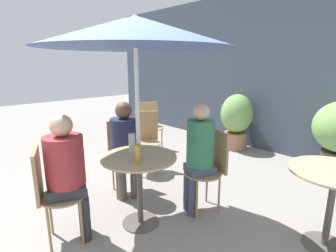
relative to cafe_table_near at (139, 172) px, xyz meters
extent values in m
plane|color=gray|center=(0.08, -0.22, -0.59)|extent=(20.00, 20.00, 0.00)
cube|color=#3D4756|center=(0.08, 3.28, 0.91)|extent=(10.00, 0.06, 3.00)
cylinder|color=#514C47|center=(0.00, 0.00, -0.58)|extent=(0.39, 0.39, 0.01)
cylinder|color=#514C47|center=(0.00, 0.00, -0.21)|extent=(0.06, 0.06, 0.72)
cylinder|color=tan|center=(0.00, 0.00, 0.16)|extent=(0.76, 0.76, 0.02)
cylinder|color=#514C47|center=(1.46, 1.05, -0.58)|extent=(0.39, 0.39, 0.01)
cylinder|color=#514C47|center=(1.46, 1.05, -0.21)|extent=(0.06, 0.06, 0.72)
cylinder|color=tan|center=(1.46, 1.05, 0.16)|extent=(0.78, 0.78, 0.02)
cylinder|color=#997F56|center=(0.27, 0.68, -0.12)|extent=(0.43, 0.43, 0.02)
cylinder|color=#9E7A4C|center=(0.45, 0.76, -0.36)|extent=(0.02, 0.02, 0.45)
cylinder|color=#9E7A4C|center=(0.20, 0.86, -0.36)|extent=(0.02, 0.02, 0.45)
cylinder|color=#9E7A4C|center=(0.35, 0.50, -0.36)|extent=(0.02, 0.02, 0.45)
cylinder|color=#9E7A4C|center=(0.09, 0.61, -0.36)|extent=(0.02, 0.02, 0.45)
cube|color=#9E7A4C|center=(0.35, 0.86, 0.12)|extent=(0.35, 0.16, 0.47)
cylinder|color=#997F56|center=(-0.68, 0.27, -0.12)|extent=(0.43, 0.43, 0.02)
cylinder|color=#9E7A4C|center=(-0.76, 0.45, -0.36)|extent=(0.02, 0.02, 0.45)
cylinder|color=#9E7A4C|center=(-0.86, 0.20, -0.36)|extent=(0.02, 0.02, 0.45)
cylinder|color=#9E7A4C|center=(-0.50, 0.35, -0.36)|extent=(0.02, 0.02, 0.45)
cylinder|color=#9E7A4C|center=(-0.61, 0.09, -0.36)|extent=(0.02, 0.02, 0.45)
cube|color=#9E7A4C|center=(-0.86, 0.35, 0.12)|extent=(0.16, 0.35, 0.47)
cylinder|color=#997F56|center=(-0.27, -0.68, -0.12)|extent=(0.43, 0.43, 0.02)
cylinder|color=#9E7A4C|center=(-0.45, -0.76, -0.36)|extent=(0.02, 0.02, 0.45)
cylinder|color=#9E7A4C|center=(-0.20, -0.86, -0.36)|extent=(0.02, 0.02, 0.45)
cylinder|color=#9E7A4C|center=(-0.35, -0.50, -0.36)|extent=(0.02, 0.02, 0.45)
cylinder|color=#9E7A4C|center=(-0.09, -0.61, -0.36)|extent=(0.02, 0.02, 0.45)
cube|color=#9E7A4C|center=(-0.35, -0.86, 0.12)|extent=(0.35, 0.16, 0.47)
cylinder|color=#997F56|center=(-1.73, 1.60, -0.12)|extent=(0.43, 0.43, 0.02)
cylinder|color=#9E7A4C|center=(-1.82, 1.78, -0.36)|extent=(0.02, 0.02, 0.45)
cylinder|color=#9E7A4C|center=(-1.91, 1.51, -0.36)|extent=(0.02, 0.02, 0.45)
cylinder|color=#9E7A4C|center=(-1.56, 1.68, -0.36)|extent=(0.02, 0.02, 0.45)
cylinder|color=#9E7A4C|center=(-1.65, 1.42, -0.36)|extent=(0.02, 0.02, 0.45)
cube|color=#9E7A4C|center=(-1.92, 1.66, 0.12)|extent=(0.15, 0.35, 0.47)
cylinder|color=#997F56|center=(-1.02, 0.89, -0.12)|extent=(0.43, 0.43, 0.02)
cylinder|color=#9E7A4C|center=(-1.04, 1.08, -0.36)|extent=(0.02, 0.02, 0.45)
cylinder|color=#9E7A4C|center=(-1.21, 0.87, -0.36)|extent=(0.02, 0.02, 0.45)
cylinder|color=#9E7A4C|center=(-0.82, 0.91, -0.36)|extent=(0.02, 0.02, 0.45)
cylinder|color=#9E7A4C|center=(-0.99, 0.69, -0.36)|extent=(0.02, 0.02, 0.45)
cube|color=#9E7A4C|center=(-1.17, 1.01, 0.12)|extent=(0.25, 0.30, 0.47)
cylinder|color=#42475B|center=(0.15, 0.57, -0.36)|extent=(0.09, 0.09, 0.45)
cylinder|color=#42475B|center=(0.28, 0.51, -0.36)|extent=(0.09, 0.09, 0.45)
cube|color=#42475B|center=(0.26, 0.65, -0.07)|extent=(0.35, 0.37, 0.09)
cylinder|color=#337551|center=(0.26, 0.65, 0.23)|extent=(0.31, 0.31, 0.51)
sphere|color=#DBAD89|center=(0.26, 0.65, 0.58)|extent=(0.18, 0.18, 0.18)
cylinder|color=brown|center=(-0.55, 0.14, -0.36)|extent=(0.10, 0.10, 0.45)
cylinder|color=brown|center=(-0.50, 0.28, -0.36)|extent=(0.10, 0.10, 0.45)
cube|color=brown|center=(-0.65, 0.26, -0.06)|extent=(0.42, 0.40, 0.10)
cylinder|color=#232847|center=(-0.65, 0.26, 0.21)|extent=(0.35, 0.35, 0.43)
sphere|color=brown|center=(-0.65, 0.26, 0.53)|extent=(0.21, 0.21, 0.21)
cylinder|color=#2D2D33|center=(-0.14, -0.55, -0.36)|extent=(0.10, 0.10, 0.45)
cylinder|color=#2D2D33|center=(-0.28, -0.50, -0.36)|extent=(0.10, 0.10, 0.45)
cube|color=#2D2D33|center=(-0.26, -0.65, -0.06)|extent=(0.40, 0.42, 0.10)
cylinder|color=#9E2D33|center=(-0.26, -0.65, 0.22)|extent=(0.35, 0.35, 0.46)
sphere|color=#DBAD89|center=(-0.26, -0.65, 0.55)|extent=(0.20, 0.20, 0.20)
cylinder|color=#B28433|center=(0.14, -0.12, 0.26)|extent=(0.07, 0.07, 0.18)
cylinder|color=silver|center=(-0.18, 0.04, 0.27)|extent=(0.07, 0.07, 0.19)
cylinder|color=#93664C|center=(-0.74, 2.91, -0.42)|extent=(0.45, 0.45, 0.33)
ellipsoid|color=#709E51|center=(-0.74, 2.91, 0.12)|extent=(0.62, 0.62, 0.76)
cylinder|color=silver|center=(0.00, 0.00, 0.46)|extent=(0.04, 0.04, 2.09)
cone|color=#3D5184|center=(0.00, 0.00, 1.36)|extent=(1.79, 1.79, 0.28)
camera|label=1|loc=(2.03, -1.48, 1.09)|focal=28.00mm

